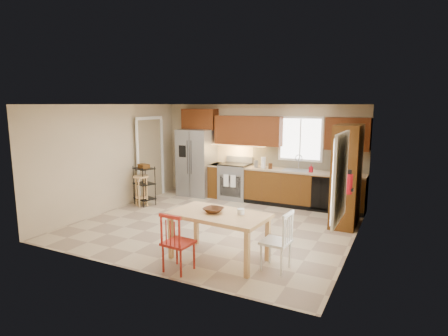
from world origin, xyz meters
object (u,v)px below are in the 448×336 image
at_px(refrigerator, 197,162).
at_px(utility_cart, 144,186).
at_px(chair_red, 178,242).
at_px(range_stove, 235,182).
at_px(fire_extinguisher, 349,184).
at_px(pantry, 347,176).
at_px(dining_table, 219,237).
at_px(table_bowl, 213,213).
at_px(bar_stool, 142,191).
at_px(table_jar, 241,213).
at_px(chair_white, 276,241).
at_px(soap_bottle, 311,168).

height_order(refrigerator, utility_cart, refrigerator).
height_order(refrigerator, chair_red, refrigerator).
height_order(range_stove, fire_extinguisher, fire_extinguisher).
relative_size(pantry, dining_table, 1.34).
bearing_deg(table_bowl, range_stove, 109.77).
bearing_deg(utility_cart, table_bowl, -13.97).
height_order(fire_extinguisher, bar_stool, fire_extinguisher).
xyz_separation_m(chair_red, table_jar, (0.69, 0.75, 0.34)).
bearing_deg(refrigerator, table_bowl, -55.80).
xyz_separation_m(dining_table, bar_stool, (-3.19, 2.00, 0.00)).
relative_size(chair_white, table_jar, 6.86).
distance_m(chair_white, table_jar, 0.70).
height_order(table_bowl, table_jar, table_jar).
bearing_deg(chair_white, table_bowl, 97.15).
bearing_deg(dining_table, chair_red, -113.88).
bearing_deg(bar_stool, table_bowl, -34.19).
height_order(pantry, utility_cart, pantry).
bearing_deg(dining_table, fire_extinguisher, 48.41).
xyz_separation_m(dining_table, chair_white, (0.95, 0.05, 0.08)).
relative_size(refrigerator, dining_table, 1.16).
relative_size(bar_stool, utility_cart, 0.78).
bearing_deg(utility_cart, refrigerator, 88.32).
bearing_deg(chair_white, chair_red, 122.72).
distance_m(chair_red, bar_stool, 3.89).
bearing_deg(table_bowl, chair_red, -111.20).
height_order(pantry, table_bowl, pantry).
height_order(pantry, dining_table, pantry).
distance_m(chair_red, utility_cart, 3.99).
bearing_deg(table_bowl, fire_extinguisher, 42.43).
height_order(fire_extinguisher, utility_cart, fire_extinguisher).
bearing_deg(range_stove, soap_bottle, -2.40).
bearing_deg(utility_cart, chair_red, -23.75).
bearing_deg(chair_red, fire_extinguisher, 52.51).
relative_size(refrigerator, range_stove, 1.98).
relative_size(chair_white, table_bowl, 2.90).
bearing_deg(bar_stool, dining_table, -33.39).
xyz_separation_m(pantry, fire_extinguisher, (0.20, -1.05, 0.05)).
bearing_deg(range_stove, fire_extinguisher, -32.62).
distance_m(dining_table, chair_red, 0.74).
bearing_deg(chair_red, chair_white, 32.72).
height_order(soap_bottle, table_bowl, soap_bottle).
distance_m(chair_red, chair_white, 1.48).
height_order(dining_table, chair_red, chair_red).
height_order(soap_bottle, table_jar, soap_bottle).
xyz_separation_m(pantry, dining_table, (-1.55, -2.73, -0.67)).
distance_m(table_jar, bar_stool, 4.04).
xyz_separation_m(fire_extinguisher, chair_red, (-2.10, -2.33, -0.64)).
relative_size(range_stove, table_bowl, 2.90).
height_order(soap_bottle, fire_extinguisher, fire_extinguisher).
distance_m(range_stove, fire_extinguisher, 3.83).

